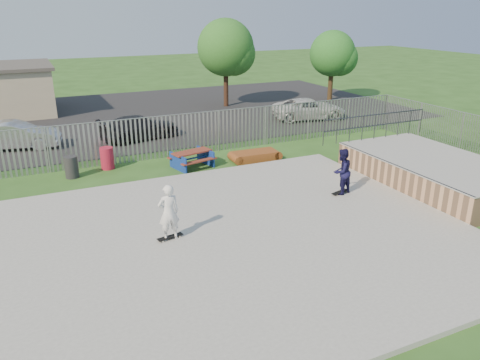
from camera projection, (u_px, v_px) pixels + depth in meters
name	position (u px, v px, depth m)	size (l,w,h in m)	color
ground	(223.00, 242.00, 14.09)	(120.00, 120.00, 0.00)	#29501B
concrete_slab	(223.00, 240.00, 14.06)	(15.00, 12.00, 0.15)	gray
quarter_pipe	(432.00, 171.00, 18.54)	(5.50, 7.05, 2.19)	tan
fence	(200.00, 163.00, 18.04)	(26.04, 16.02, 2.00)	gray
picnic_table	(192.00, 159.00, 20.64)	(2.01, 1.78, 0.73)	maroon
funbox	(255.00, 156.00, 21.68)	(2.02, 1.07, 0.40)	brown
trash_bin_red	(107.00, 158.00, 20.40)	(0.58, 0.58, 0.96)	#A31931
trash_bin_grey	(71.00, 167.00, 19.33)	(0.55, 0.55, 0.91)	#29292C
parking_lot	(108.00, 117.00, 30.26)	(40.00, 18.00, 0.02)	black
car_silver	(16.00, 135.00, 23.20)	(1.45, 4.16, 1.37)	silver
car_dark	(140.00, 127.00, 24.98)	(1.76, 4.33, 1.26)	black
car_white	(309.00, 109.00, 29.51)	(2.14, 4.65, 1.29)	silver
tree_mid	(226.00, 48.00, 32.30)	(3.92, 3.92, 6.05)	#382216
tree_right	(332.00, 54.00, 34.60)	(3.35, 3.35, 5.17)	#402E19
skateboard_a	(340.00, 192.00, 17.39)	(0.82, 0.42, 0.08)	black
skateboard_b	(170.00, 237.00, 13.97)	(0.82, 0.34, 0.08)	black
skater_navy	(342.00, 172.00, 17.11)	(0.84, 0.65, 1.72)	#131238
skater_white	(169.00, 212.00, 13.69)	(0.63, 0.41, 1.72)	white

